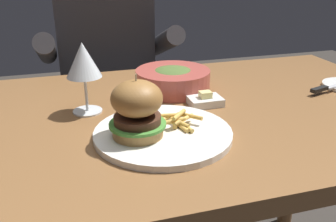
{
  "coord_description": "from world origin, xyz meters",
  "views": [
    {
      "loc": [
        -0.27,
        -0.81,
        1.09
      ],
      "look_at": [
        -0.06,
        -0.1,
        0.78
      ],
      "focal_mm": 40.0,
      "sensor_mm": 36.0,
      "label": 1
    }
  ],
  "objects": [
    {
      "name": "fries_pile",
      "position": [
        -0.04,
        -0.11,
        0.77
      ],
      "size": [
        0.11,
        0.09,
        0.03
      ],
      "color": "#E0B251",
      "rests_on": "main_plate"
    },
    {
      "name": "table_knife",
      "position": [
        0.47,
        0.01,
        0.75
      ],
      "size": [
        0.23,
        0.08,
        0.01
      ],
      "color": "silver",
      "rests_on": "bread_plate"
    },
    {
      "name": "wine_glass",
      "position": [
        -0.22,
        0.06,
        0.87
      ],
      "size": [
        0.08,
        0.08,
        0.17
      ],
      "color": "silver",
      "rests_on": "dining_table"
    },
    {
      "name": "burger_sandwich",
      "position": [
        -0.13,
        -0.13,
        0.81
      ],
      "size": [
        0.12,
        0.12,
        0.13
      ],
      "color": "#B78447",
      "rests_on": "main_plate"
    },
    {
      "name": "main_plate",
      "position": [
        -0.08,
        -0.13,
        0.75
      ],
      "size": [
        0.29,
        0.29,
        0.01
      ],
      "primitive_type": "cylinder",
      "color": "white",
      "rests_on": "dining_table"
    },
    {
      "name": "butter_dish",
      "position": [
        0.07,
        0.02,
        0.75
      ],
      "size": [
        0.08,
        0.06,
        0.04
      ],
      "color": "white",
      "rests_on": "dining_table"
    },
    {
      "name": "dining_table",
      "position": [
        0.0,
        0.0,
        0.65
      ],
      "size": [
        1.32,
        0.77,
        0.74
      ],
      "color": "brown",
      "rests_on": "ground"
    },
    {
      "name": "diner_person",
      "position": [
        -0.09,
        0.66,
        0.56
      ],
      "size": [
        0.51,
        0.36,
        1.18
      ],
      "color": "#282833",
      "rests_on": "ground"
    },
    {
      "name": "soup_bowl",
      "position": [
        0.03,
        0.15,
        0.77
      ],
      "size": [
        0.21,
        0.21,
        0.07
      ],
      "color": "#B24C42",
      "rests_on": "dining_table"
    }
  ]
}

